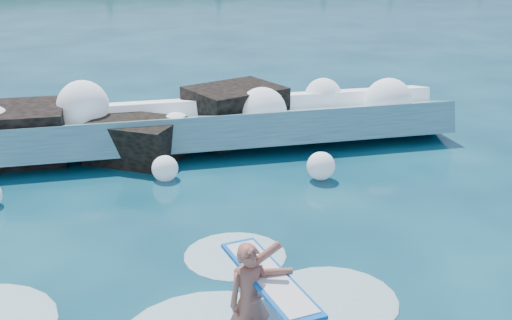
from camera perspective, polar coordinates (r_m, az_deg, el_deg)
The scene contains 5 objects.
ground at distance 10.47m, azimuth -5.55°, elevation -10.50°, with size 200.00×200.00×0.00m, color #072D3E.
breaking_wave at distance 16.37m, azimuth -11.10°, elevation 2.50°, with size 16.44×2.63×1.42m.
rock_cluster at distance 16.43m, azimuth -12.14°, elevation 2.54°, with size 8.48×3.71×1.60m.
surfer_with_board at distance 8.84m, azimuth -0.16°, elevation -11.97°, with size 1.07×2.88×1.67m.
wave_spray at distance 16.02m, azimuth -10.50°, elevation 3.76°, with size 14.79×4.45×1.85m.
Camera 1 is at (-1.11, -8.98, 5.28)m, focal length 45.00 mm.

